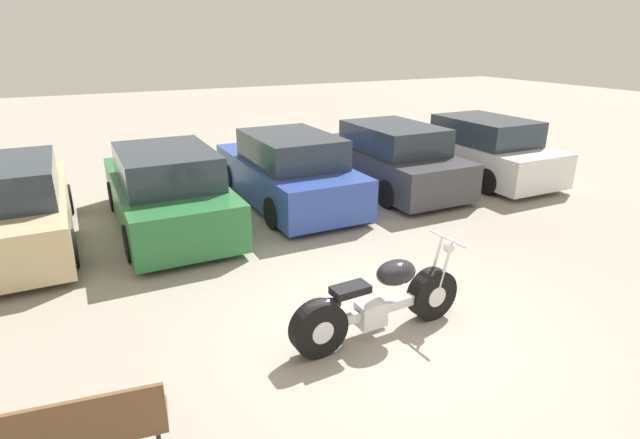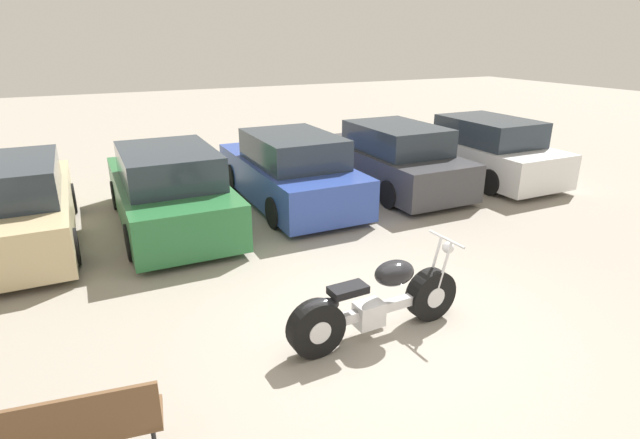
% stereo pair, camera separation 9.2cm
% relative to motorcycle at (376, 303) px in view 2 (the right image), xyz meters
% --- Properties ---
extents(ground_plane, '(60.00, 60.00, 0.00)m').
position_rel_motorcycle_xyz_m(ground_plane, '(0.22, 0.08, -0.44)').
color(ground_plane, gray).
extents(motorcycle, '(2.32, 0.62, 1.07)m').
position_rel_motorcycle_xyz_m(motorcycle, '(0.00, 0.00, 0.00)').
color(motorcycle, black).
rests_on(motorcycle, ground_plane).
extents(parked_car_champagne, '(1.89, 4.46, 1.52)m').
position_rel_motorcycle_xyz_m(parked_car_champagne, '(-4.10, 5.06, 0.25)').
color(parked_car_champagne, '#C6B284').
rests_on(parked_car_champagne, ground_plane).
extents(parked_car_green, '(1.89, 4.46, 1.52)m').
position_rel_motorcycle_xyz_m(parked_car_green, '(-1.53, 4.89, 0.25)').
color(parked_car_green, '#286B38').
rests_on(parked_car_green, ground_plane).
extents(parked_car_blue, '(1.89, 4.46, 1.52)m').
position_rel_motorcycle_xyz_m(parked_car_blue, '(1.05, 5.21, 0.25)').
color(parked_car_blue, '#2D479E').
rests_on(parked_car_blue, ground_plane).
extents(parked_car_dark_grey, '(1.89, 4.46, 1.52)m').
position_rel_motorcycle_xyz_m(parked_car_dark_grey, '(3.62, 5.24, 0.25)').
color(parked_car_dark_grey, '#3D3D42').
rests_on(parked_car_dark_grey, ground_plane).
extents(parked_car_white, '(1.89, 4.46, 1.52)m').
position_rel_motorcycle_xyz_m(parked_car_white, '(6.20, 5.02, 0.25)').
color(parked_car_white, white).
rests_on(parked_car_white, ground_plane).
extents(park_bench, '(1.76, 0.63, 0.89)m').
position_rel_motorcycle_xyz_m(park_bench, '(-3.45, -0.75, 0.11)').
color(park_bench, brown).
rests_on(park_bench, ground_plane).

